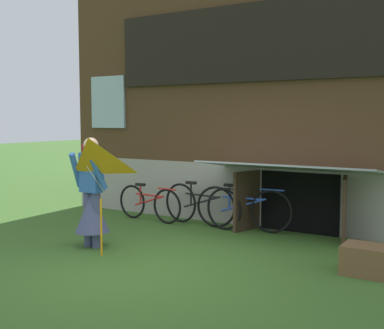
# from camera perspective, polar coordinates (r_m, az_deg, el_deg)

# --- Properties ---
(ground_plane) EXTENTS (60.00, 60.00, 0.00)m
(ground_plane) POSITION_cam_1_polar(r_m,az_deg,el_deg) (6.91, -5.55, -11.36)
(ground_plane) COLOR #386023
(log_house) EXTENTS (8.02, 6.03, 5.11)m
(log_house) POSITION_cam_1_polar(r_m,az_deg,el_deg) (11.46, 11.15, 8.07)
(log_house) COLOR #9E998E
(log_house) RESTS_ON ground_plane
(person) EXTENTS (0.61, 0.53, 1.69)m
(person) POSITION_cam_1_polar(r_m,az_deg,el_deg) (7.82, -11.37, -4.12)
(person) COLOR #474C75
(person) RESTS_ON ground_plane
(kite) EXTENTS (0.84, 0.76, 1.64)m
(kite) POSITION_cam_1_polar(r_m,az_deg,el_deg) (7.14, -11.69, 0.07)
(kite) COLOR orange
(kite) RESTS_ON ground_plane
(bicycle_blue) EXTENTS (1.79, 0.22, 0.81)m
(bicycle_blue) POSITION_cam_1_polar(r_m,az_deg,el_deg) (8.91, 5.82, -4.98)
(bicycle_blue) COLOR black
(bicycle_blue) RESTS_ON ground_plane
(bicycle_black) EXTENTS (1.76, 0.30, 0.81)m
(bicycle_black) POSITION_cam_1_polar(r_m,az_deg,el_deg) (9.23, 1.09, -4.63)
(bicycle_black) COLOR black
(bicycle_black) RESTS_ON ground_plane
(bicycle_red) EXTENTS (1.56, 0.20, 0.72)m
(bicycle_red) POSITION_cam_1_polar(r_m,az_deg,el_deg) (9.71, -4.92, -4.40)
(bicycle_red) COLOR black
(bicycle_red) RESTS_ON ground_plane
(wooden_crate) EXTENTS (0.56, 0.47, 0.37)m
(wooden_crate) POSITION_cam_1_polar(r_m,az_deg,el_deg) (6.82, 19.18, -10.22)
(wooden_crate) COLOR brown
(wooden_crate) RESTS_ON ground_plane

